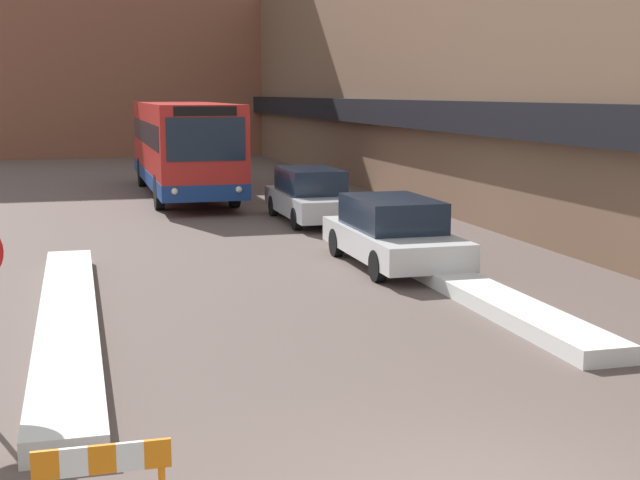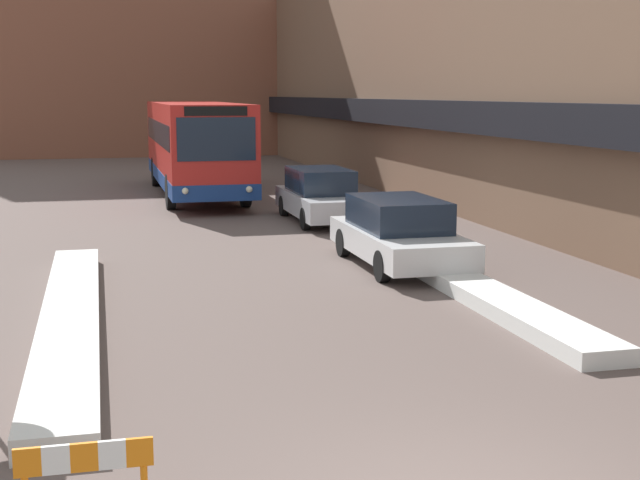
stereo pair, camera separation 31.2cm
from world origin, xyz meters
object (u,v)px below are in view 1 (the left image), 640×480
object	(u,v)px
city_bus	(182,145)
parked_car_front	(393,232)
construction_barricade	(103,477)
parked_car_back	(311,195)

from	to	relation	value
city_bus	parked_car_front	bearing A→B (deg)	-79.10
city_bus	construction_barricade	xyz separation A→B (m)	(-3.64, -25.65, -1.17)
city_bus	construction_barricade	size ratio (longest dim) A/B	11.21
parked_car_front	parked_car_back	size ratio (longest dim) A/B	0.99
parked_car_front	parked_car_back	bearing A→B (deg)	90.00
parked_car_front	construction_barricade	size ratio (longest dim) A/B	4.30
parked_car_front	parked_car_back	world-z (taller)	parked_car_back
parked_car_front	construction_barricade	world-z (taller)	parked_car_front
city_bus	parked_car_front	size ratio (longest dim) A/B	2.61
parked_car_back	parked_car_front	bearing A→B (deg)	-90.00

